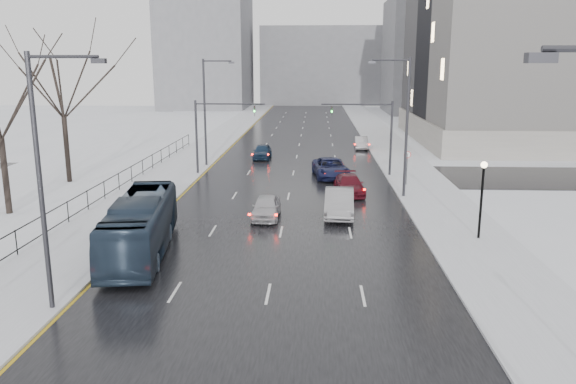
% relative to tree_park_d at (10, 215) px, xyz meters
% --- Properties ---
extents(road, '(16.00, 150.00, 0.04)m').
position_rel_tree_park_d_xyz_m(road, '(17.80, 26.00, 0.02)').
color(road, black).
rests_on(road, ground).
extents(cross_road, '(130.00, 10.00, 0.04)m').
position_rel_tree_park_d_xyz_m(cross_road, '(17.80, 14.00, 0.02)').
color(cross_road, black).
rests_on(cross_road, ground).
extents(sidewalk_left, '(5.00, 150.00, 0.16)m').
position_rel_tree_park_d_xyz_m(sidewalk_left, '(7.30, 26.00, 0.08)').
color(sidewalk_left, silver).
rests_on(sidewalk_left, ground).
extents(sidewalk_right, '(5.00, 150.00, 0.16)m').
position_rel_tree_park_d_xyz_m(sidewalk_right, '(28.30, 26.00, 0.08)').
color(sidewalk_right, silver).
rests_on(sidewalk_right, ground).
extents(park_strip, '(14.00, 150.00, 0.12)m').
position_rel_tree_park_d_xyz_m(park_strip, '(-2.20, 26.00, 0.06)').
color(park_strip, white).
rests_on(park_strip, ground).
extents(tree_park_d, '(8.75, 8.75, 12.50)m').
position_rel_tree_park_d_xyz_m(tree_park_d, '(0.00, 0.00, 0.00)').
color(tree_park_d, black).
rests_on(tree_park_d, ground).
extents(tree_park_e, '(9.45, 9.45, 13.50)m').
position_rel_tree_park_d_xyz_m(tree_park_e, '(-0.40, 10.00, 0.00)').
color(tree_park_e, black).
rests_on(tree_park_e, ground).
extents(iron_fence, '(0.06, 70.00, 1.30)m').
position_rel_tree_park_d_xyz_m(iron_fence, '(4.80, -4.00, 0.91)').
color(iron_fence, black).
rests_on(iron_fence, sidewalk_left).
extents(streetlight_r_mid, '(2.95, 0.25, 10.00)m').
position_rel_tree_park_d_xyz_m(streetlight_r_mid, '(25.97, 6.00, 5.62)').
color(streetlight_r_mid, '#2D2D33').
rests_on(streetlight_r_mid, ground).
extents(streetlight_l_near, '(2.95, 0.25, 10.00)m').
position_rel_tree_park_d_xyz_m(streetlight_l_near, '(9.63, -14.00, 5.62)').
color(streetlight_l_near, '#2D2D33').
rests_on(streetlight_l_near, ground).
extents(streetlight_l_far, '(2.95, 0.25, 10.00)m').
position_rel_tree_park_d_xyz_m(streetlight_l_far, '(9.63, 18.00, 5.62)').
color(streetlight_l_far, '#2D2D33').
rests_on(streetlight_l_far, ground).
extents(lamppost_r_mid, '(0.36, 0.36, 4.28)m').
position_rel_tree_park_d_xyz_m(lamppost_r_mid, '(28.80, -4.00, 2.94)').
color(lamppost_r_mid, black).
rests_on(lamppost_r_mid, sidewalk_right).
extents(mast_signal_right, '(6.10, 0.33, 6.50)m').
position_rel_tree_park_d_xyz_m(mast_signal_right, '(25.13, 14.00, 4.11)').
color(mast_signal_right, '#2D2D33').
rests_on(mast_signal_right, ground).
extents(mast_signal_left, '(6.10, 0.33, 6.50)m').
position_rel_tree_park_d_xyz_m(mast_signal_left, '(10.47, 14.00, 4.11)').
color(mast_signal_left, '#2D2D33').
rests_on(mast_signal_left, ground).
extents(no_uturn_sign, '(0.60, 0.06, 2.70)m').
position_rel_tree_park_d_xyz_m(no_uturn_sign, '(27.00, 10.00, 2.30)').
color(no_uturn_sign, '#2D2D33').
rests_on(no_uturn_sign, sidewalk_right).
extents(bldg_far_right, '(24.00, 20.00, 22.00)m').
position_rel_tree_park_d_xyz_m(bldg_far_right, '(45.80, 81.00, 11.00)').
color(bldg_far_right, slate).
rests_on(bldg_far_right, ground).
extents(bldg_far_left, '(18.00, 22.00, 28.00)m').
position_rel_tree_park_d_xyz_m(bldg_far_left, '(-4.20, 91.00, 14.00)').
color(bldg_far_left, slate).
rests_on(bldg_far_left, ground).
extents(bldg_far_center, '(30.00, 18.00, 18.00)m').
position_rel_tree_park_d_xyz_m(bldg_far_center, '(21.80, 106.00, 9.00)').
color(bldg_far_center, slate).
rests_on(bldg_far_center, ground).
extents(bus, '(3.88, 10.84, 2.95)m').
position_rel_tree_park_d_xyz_m(bus, '(10.89, -7.08, 1.52)').
color(bus, '#223143').
rests_on(bus, road).
extents(sedan_center_near, '(1.75, 4.20, 1.42)m').
position_rel_tree_park_d_xyz_m(sedan_center_near, '(16.69, -0.05, 0.75)').
color(sedan_center_near, '#AEACB1').
rests_on(sedan_center_near, road).
extents(sedan_right_near, '(2.03, 5.26, 1.71)m').
position_rel_tree_park_d_xyz_m(sedan_right_near, '(21.30, 0.77, 0.89)').
color(sedan_right_near, gray).
rests_on(sedan_right_near, road).
extents(sedan_right_cross, '(3.39, 6.16, 1.63)m').
position_rel_tree_park_d_xyz_m(sedan_right_cross, '(21.06, 13.15, 0.86)').
color(sedan_right_cross, '#151A41').
rests_on(sedan_right_cross, road).
extents(sedan_right_far, '(2.38, 4.96, 1.40)m').
position_rel_tree_park_d_xyz_m(sedan_right_far, '(22.30, 7.00, 0.74)').
color(sedan_right_far, '#520E19').
rests_on(sedan_right_far, road).
extents(sedan_center_far, '(1.75, 4.30, 1.46)m').
position_rel_tree_park_d_xyz_m(sedan_center_far, '(14.30, 22.66, 0.77)').
color(sedan_center_far, '#162A43').
rests_on(sedan_center_far, road).
extents(sedan_right_distant, '(1.56, 4.14, 1.35)m').
position_rel_tree_park_d_xyz_m(sedan_right_distant, '(25.00, 30.08, 0.72)').
color(sedan_right_distant, '#A9A7AC').
rests_on(sedan_right_distant, road).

